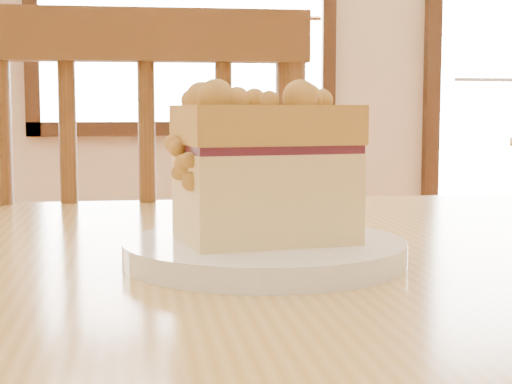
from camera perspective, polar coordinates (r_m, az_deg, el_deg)
entry_door at (r=5.17m, az=17.73°, el=9.37°), size 1.08×0.06×2.29m
cafe_table_main at (r=0.70m, az=3.54°, el=-13.00°), size 1.12×0.79×0.75m
cafe_chair_main at (r=1.21m, az=-7.69°, el=-11.40°), size 0.49×0.49×1.00m
plate at (r=0.60m, az=0.63°, el=-4.40°), size 0.21×0.21×0.02m
cake_slice at (r=0.59m, az=0.49°, el=1.96°), size 0.14×0.11×0.12m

